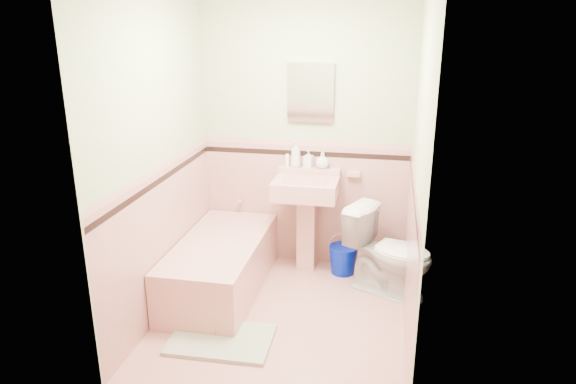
% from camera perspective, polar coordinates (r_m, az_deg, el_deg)
% --- Properties ---
extents(floor, '(2.20, 2.20, 0.00)m').
position_cam_1_polar(floor, '(4.46, -0.64, -13.30)').
color(floor, '#D29189').
rests_on(floor, ground).
extents(wall_back, '(2.50, 0.00, 2.50)m').
position_cam_1_polar(wall_back, '(5.01, 1.89, 5.70)').
color(wall_back, beige).
rests_on(wall_back, ground).
extents(wall_front, '(2.50, 0.00, 2.50)m').
position_cam_1_polar(wall_front, '(2.94, -5.10, -3.40)').
color(wall_front, beige).
rests_on(wall_front, ground).
extents(wall_left, '(0.00, 2.50, 2.50)m').
position_cam_1_polar(wall_left, '(4.27, -13.97, 2.97)').
color(wall_left, beige).
rests_on(wall_left, ground).
extents(wall_right, '(0.00, 2.50, 2.50)m').
position_cam_1_polar(wall_right, '(3.88, 13.90, 1.49)').
color(wall_right, beige).
rests_on(wall_right, ground).
extents(wainscot_back, '(2.00, 0.00, 2.00)m').
position_cam_1_polar(wainscot_back, '(5.17, 1.80, -1.37)').
color(wainscot_back, '#D5968E').
rests_on(wainscot_back, ground).
extents(wainscot_front, '(2.00, 0.00, 2.00)m').
position_cam_1_polar(wainscot_front, '(3.25, -4.72, -14.05)').
color(wainscot_front, '#D5968E').
rests_on(wainscot_front, ground).
extents(wainscot_left, '(0.00, 2.20, 2.20)m').
position_cam_1_polar(wainscot_left, '(4.47, -13.21, -5.09)').
color(wainscot_left, '#D5968E').
rests_on(wainscot_left, ground).
extents(wainscot_right, '(0.00, 2.20, 2.20)m').
position_cam_1_polar(wainscot_right, '(4.11, 13.05, -7.21)').
color(wainscot_right, '#D5968E').
rests_on(wainscot_right, ground).
extents(accent_back, '(2.00, 0.00, 2.00)m').
position_cam_1_polar(accent_back, '(5.02, 1.84, 4.21)').
color(accent_back, black).
rests_on(accent_back, ground).
extents(accent_front, '(2.00, 0.00, 2.00)m').
position_cam_1_polar(accent_front, '(3.01, -4.94, -5.58)').
color(accent_front, black).
rests_on(accent_front, ground).
extents(accent_left, '(0.00, 2.20, 2.20)m').
position_cam_1_polar(accent_left, '(4.30, -13.63, 1.29)').
color(accent_left, black).
rests_on(accent_left, ground).
extents(accent_right, '(0.00, 2.20, 2.20)m').
position_cam_1_polar(accent_right, '(3.92, 13.49, -0.31)').
color(accent_right, black).
rests_on(accent_right, ground).
extents(cap_back, '(2.00, 0.00, 2.00)m').
position_cam_1_polar(cap_back, '(5.00, 1.86, 5.32)').
color(cap_back, '#D28C89').
rests_on(cap_back, ground).
extents(cap_front, '(2.00, 0.00, 2.00)m').
position_cam_1_polar(cap_front, '(2.97, -4.99, -3.82)').
color(cap_front, '#D28C89').
rests_on(cap_front, ground).
extents(cap_left, '(0.00, 2.20, 2.20)m').
position_cam_1_polar(cap_left, '(4.27, -13.72, 2.58)').
color(cap_left, '#D28C89').
rests_on(cap_left, ground).
extents(cap_right, '(0.00, 2.20, 2.20)m').
position_cam_1_polar(cap_right, '(3.89, 13.60, 1.08)').
color(cap_right, '#D28C89').
rests_on(cap_right, ground).
extents(bathtub, '(0.70, 1.50, 0.45)m').
position_cam_1_polar(bathtub, '(4.78, -7.31, -8.10)').
color(bathtub, tan).
rests_on(bathtub, floor).
extents(tub_faucet, '(0.04, 0.12, 0.04)m').
position_cam_1_polar(tub_faucet, '(5.26, -5.05, -0.75)').
color(tub_faucet, silver).
rests_on(tub_faucet, wall_back).
extents(sink, '(0.59, 0.49, 0.93)m').
position_cam_1_polar(sink, '(5.00, 1.92, -3.71)').
color(sink, tan).
rests_on(sink, floor).
extents(sink_faucet, '(0.02, 0.02, 0.10)m').
position_cam_1_polar(sink_faucet, '(4.98, 2.24, 2.06)').
color(sink_faucet, silver).
rests_on(sink_faucet, sink).
extents(medicine_cabinet, '(0.43, 0.04, 0.53)m').
position_cam_1_polar(medicine_cabinet, '(4.89, 2.48, 10.75)').
color(medicine_cabinet, white).
rests_on(medicine_cabinet, wall_back).
extents(soap_dish, '(0.13, 0.07, 0.04)m').
position_cam_1_polar(soap_dish, '(4.99, 7.12, 1.97)').
color(soap_dish, tan).
rests_on(soap_dish, wall_back).
extents(soap_bottle_left, '(0.11, 0.11, 0.25)m').
position_cam_1_polar(soap_bottle_left, '(4.99, 0.85, 4.15)').
color(soap_bottle_left, '#B2B2B2').
rests_on(soap_bottle_left, sink).
extents(soap_bottle_mid, '(0.09, 0.09, 0.17)m').
position_cam_1_polar(soap_bottle_mid, '(4.98, 2.24, 3.63)').
color(soap_bottle_mid, '#B2B2B2').
rests_on(soap_bottle_mid, sink).
extents(soap_bottle_right, '(0.13, 0.13, 0.16)m').
position_cam_1_polar(soap_bottle_right, '(4.96, 3.77, 3.49)').
color(soap_bottle_right, '#B2B2B2').
rests_on(soap_bottle_right, sink).
extents(tube, '(0.04, 0.04, 0.12)m').
position_cam_1_polar(tube, '(5.02, -0.08, 3.47)').
color(tube, white).
rests_on(tube, sink).
extents(toilet, '(0.87, 0.71, 0.78)m').
position_cam_1_polar(toilet, '(4.72, 11.00, -6.45)').
color(toilet, white).
rests_on(toilet, floor).
extents(bucket, '(0.34, 0.34, 0.27)m').
position_cam_1_polar(bucket, '(5.12, 5.99, -7.33)').
color(bucket, '#0116B1').
rests_on(bucket, floor).
extents(bath_mat, '(0.78, 0.53, 0.03)m').
position_cam_1_polar(bath_mat, '(4.18, -7.28, -15.62)').
color(bath_mat, '#9AAB8E').
rests_on(bath_mat, floor).
extents(shoe, '(0.17, 0.13, 0.06)m').
position_cam_1_polar(shoe, '(4.25, -8.37, -14.27)').
color(shoe, '#BF1E59').
rests_on(shoe, bath_mat).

